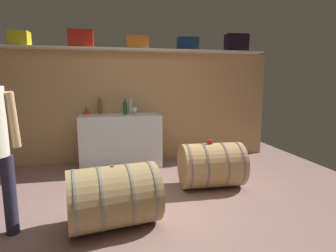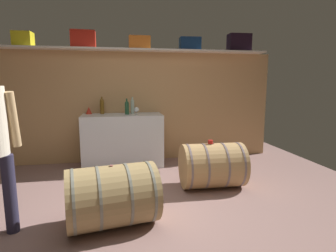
% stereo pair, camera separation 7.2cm
% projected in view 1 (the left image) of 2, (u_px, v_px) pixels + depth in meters
% --- Properties ---
extents(ground_plane, '(6.49, 7.98, 0.02)m').
position_uv_depth(ground_plane, '(150.00, 196.00, 3.63)').
color(ground_plane, '#8B6964').
extents(back_wall_panel, '(5.29, 0.10, 2.06)m').
position_uv_depth(back_wall_panel, '(136.00, 107.00, 5.20)').
color(back_wall_panel, tan).
rests_on(back_wall_panel, ground).
extents(high_shelf_board, '(4.86, 0.40, 0.03)m').
position_uv_depth(high_shelf_board, '(136.00, 50.00, 4.89)').
color(high_shelf_board, silver).
rests_on(high_shelf_board, back_wall_panel).
extents(toolcase_yellow, '(0.31, 0.25, 0.24)m').
position_uv_depth(toolcase_yellow, '(20.00, 39.00, 4.49)').
color(toolcase_yellow, yellow).
rests_on(toolcase_yellow, high_shelf_board).
extents(toolcase_red, '(0.42, 0.29, 0.29)m').
position_uv_depth(toolcase_red, '(81.00, 39.00, 4.68)').
color(toolcase_red, red).
rests_on(toolcase_red, high_shelf_board).
extents(toolcase_orange, '(0.39, 0.31, 0.22)m').
position_uv_depth(toolcase_orange, '(137.00, 43.00, 4.88)').
color(toolcase_orange, orange).
rests_on(toolcase_orange, high_shelf_board).
extents(toolcase_navy, '(0.40, 0.28, 0.23)m').
position_uv_depth(toolcase_navy, '(188.00, 44.00, 5.07)').
color(toolcase_navy, navy).
rests_on(toolcase_navy, high_shelf_board).
extents(toolcase_black, '(0.43, 0.26, 0.33)m').
position_uv_depth(toolcase_black, '(236.00, 43.00, 5.26)').
color(toolcase_black, black).
rests_on(toolcase_black, high_shelf_board).
extents(work_cabinet, '(1.41, 0.61, 0.93)m').
position_uv_depth(work_cabinet, '(121.00, 140.00, 4.88)').
color(work_cabinet, white).
rests_on(work_cabinet, ground).
extents(wine_bottle_green, '(0.07, 0.07, 0.28)m').
position_uv_depth(wine_bottle_green, '(125.00, 107.00, 4.80)').
color(wine_bottle_green, '#264F33').
rests_on(wine_bottle_green, work_cabinet).
extents(wine_bottle_clear, '(0.07, 0.07, 0.30)m').
position_uv_depth(wine_bottle_clear, '(131.00, 106.00, 4.92)').
color(wine_bottle_clear, '#B4C8B9').
rests_on(wine_bottle_clear, work_cabinet).
extents(wine_bottle_amber, '(0.08, 0.08, 0.31)m').
position_uv_depth(wine_bottle_amber, '(100.00, 106.00, 4.88)').
color(wine_bottle_amber, brown).
rests_on(wine_bottle_amber, work_cabinet).
extents(wine_glass, '(0.08, 0.08, 0.14)m').
position_uv_depth(wine_glass, '(135.00, 110.00, 4.72)').
color(wine_glass, white).
rests_on(wine_glass, work_cabinet).
extents(red_funnel, '(0.11, 0.11, 0.13)m').
position_uv_depth(red_funnel, '(87.00, 111.00, 4.87)').
color(red_funnel, red).
rests_on(red_funnel, work_cabinet).
extents(wine_barrel_near, '(0.89, 0.66, 0.65)m').
position_uv_depth(wine_barrel_near, '(212.00, 165.00, 3.90)').
color(wine_barrel_near, tan).
rests_on(wine_barrel_near, ground).
extents(wine_barrel_far, '(1.01, 0.78, 0.66)m').
position_uv_depth(wine_barrel_far, '(114.00, 196.00, 2.81)').
color(wine_barrel_far, '#9F8352').
rests_on(wine_barrel_far, ground).
extents(tasting_cup, '(0.07, 0.07, 0.05)m').
position_uv_depth(tasting_cup, '(210.00, 142.00, 3.83)').
color(tasting_cup, red).
rests_on(tasting_cup, wine_barrel_near).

